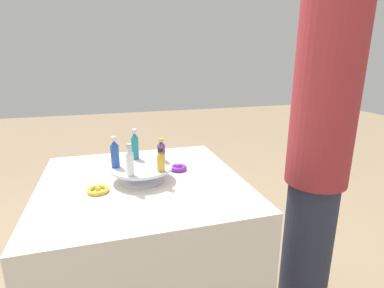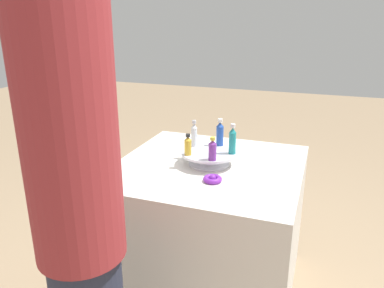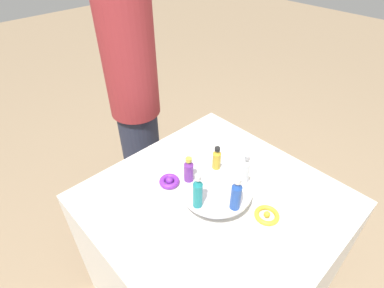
% 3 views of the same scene
% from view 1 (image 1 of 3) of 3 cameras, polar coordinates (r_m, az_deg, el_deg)
% --- Properties ---
extents(party_table, '(0.90, 0.90, 0.73)m').
position_cam_1_polar(party_table, '(1.58, -8.88, -19.10)').
color(party_table, silver).
rests_on(party_table, ground_plane).
extents(display_stand, '(0.28, 0.28, 0.07)m').
position_cam_1_polar(display_stand, '(1.39, -9.60, -5.23)').
color(display_stand, silver).
rests_on(display_stand, party_table).
extents(bottle_teal, '(0.03, 0.03, 0.15)m').
position_cam_1_polar(bottle_teal, '(1.46, -10.82, -0.26)').
color(bottle_teal, teal).
rests_on(bottle_teal, display_stand).
extents(bottle_blue, '(0.04, 0.04, 0.14)m').
position_cam_1_polar(bottle_blue, '(1.37, -14.49, -1.73)').
color(bottle_blue, '#234CAD').
rests_on(bottle_blue, display_stand).
extents(bottle_clear, '(0.03, 0.03, 0.14)m').
position_cam_1_polar(bottle_clear, '(1.26, -11.74, -3.25)').
color(bottle_clear, silver).
rests_on(bottle_clear, display_stand).
extents(bottle_gold, '(0.03, 0.03, 0.10)m').
position_cam_1_polar(bottle_gold, '(1.30, -5.94, -3.16)').
color(bottle_gold, gold).
rests_on(bottle_gold, display_stand).
extents(bottle_purple, '(0.04, 0.04, 0.11)m').
position_cam_1_polar(bottle_purple, '(1.42, -5.87, -1.28)').
color(bottle_purple, '#702D93').
rests_on(bottle_purple, display_stand).
extents(ribbon_bow_gold, '(0.09, 0.09, 0.02)m').
position_cam_1_polar(ribbon_bow_gold, '(1.33, -17.46, -8.35)').
color(ribbon_bow_gold, gold).
rests_on(ribbon_bow_gold, party_table).
extents(ribbon_bow_purple, '(0.09, 0.09, 0.03)m').
position_cam_1_polar(ribbon_bow_purple, '(1.50, -2.61, -4.54)').
color(ribbon_bow_purple, purple).
rests_on(ribbon_bow_purple, party_table).
extents(person_figure, '(0.28, 0.28, 1.67)m').
position_cam_1_polar(person_figure, '(1.51, 22.93, -1.68)').
color(person_figure, '#282D42').
rests_on(person_figure, ground_plane).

